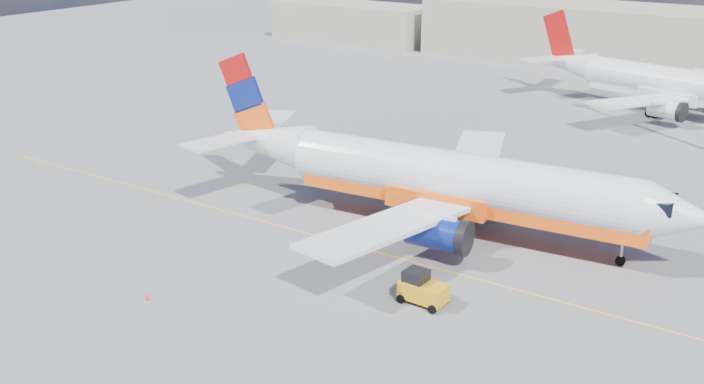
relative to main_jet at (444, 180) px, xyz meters
The scene contains 8 objects.
ground 10.31m from the main_jet, 115.80° to the right, with size 240.00×240.00×0.00m, color slate.
taxi_line 7.95m from the main_jet, 126.45° to the right, with size 70.00×0.15×0.01m, color yellow.
terminal_main 66.32m from the main_jet, 89.31° to the left, with size 70.00×14.00×8.00m, color #B5AD9C.
terminal_annex 80.19m from the main_jet, 127.85° to the left, with size 26.00×10.00×6.00m, color #B5AD9C.
main_jet is the anchor object (origin of this frame).
second_jet 41.58m from the main_jet, 81.73° to the left, with size 32.49×24.88×9.80m.
gse_tug 11.19m from the main_jet, 68.72° to the right, with size 2.72×1.75×1.89m.
traffic_cone 20.91m from the main_jet, 116.22° to the right, with size 0.35×0.35×0.49m.
Camera 1 is at (26.52, -36.37, 21.10)m, focal length 40.00 mm.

